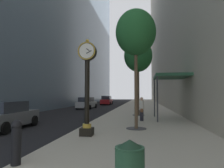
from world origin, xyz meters
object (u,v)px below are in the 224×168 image
street_tree_mid_near (138,56)px  car_silver_near (87,103)px  street_clock (87,82)px  street_tree_near (136,33)px  bollard_third (86,115)px  bollard_nearest (16,141)px  car_grey_mid (6,116)px  pedestrian_walking (142,108)px  car_red_far (107,100)px

street_tree_mid_near → car_silver_near: bearing=128.5°
street_clock → street_tree_near: size_ratio=0.67×
bollard_third → bollard_nearest: bearing=-90.0°
car_grey_mid → bollard_third: bearing=14.3°
street_tree_near → street_tree_mid_near: (0.00, 7.10, 0.09)m
street_clock → pedestrian_walking: 6.17m
street_clock → bollard_nearest: bearing=-101.8°
street_tree_near → car_red_far: street_tree_near is taller
bollard_nearest → car_red_far: (-3.58, 33.58, 0.08)m
street_clock → car_grey_mid: 5.75m
bollard_nearest → bollard_third: bearing=90.0°
bollard_nearest → car_grey_mid: (-4.41, 5.52, 0.02)m
street_clock → bollard_nearest: 4.37m
street_tree_near → car_silver_near: size_ratio=1.41×
street_clock → street_tree_near: street_tree_near is taller
street_tree_near → pedestrian_walking: (0.29, 3.29, -4.37)m
bollard_third → car_red_far: (-3.58, 26.94, 0.08)m
bollard_third → car_grey_mid: 4.55m
street_clock → car_grey_mid: bearing=162.8°
bollard_nearest → street_tree_mid_near: (2.96, 13.18, 4.72)m
pedestrian_walking → car_red_far: bearing=105.7°
street_clock → car_silver_near: 19.43m
street_clock → street_tree_mid_near: 9.96m
bollard_third → pedestrian_walking: 4.24m
street_clock → car_silver_near: street_clock is taller
street_tree_mid_near → car_grey_mid: (-7.37, -7.66, -4.70)m
street_clock → street_tree_near: 4.17m
street_clock → pedestrian_walking: size_ratio=2.65×
street_clock → street_tree_mid_near: (2.15, 9.28, 2.93)m
bollard_third → car_silver_near: bearing=105.7°
street_clock → street_tree_near: bearing=45.3°
street_tree_near → street_tree_mid_near: 7.11m
car_grey_mid → pedestrian_walking: bearing=26.7°
pedestrian_walking → street_tree_mid_near: bearing=94.3°
car_grey_mid → street_clock: bearing=-17.2°
street_tree_mid_near → car_red_far: (-6.54, 20.40, -4.64)m
car_silver_near → street_clock: bearing=-74.2°
bollard_third → car_silver_near: (-4.46, 15.87, 0.03)m
car_silver_near → car_red_far: bearing=85.4°
street_clock → car_red_far: (-4.39, 29.68, -1.72)m
bollard_third → car_grey_mid: bearing=-165.7°
bollard_third → street_tree_near: (2.96, -0.57, 4.63)m
street_clock → street_tree_mid_near: street_tree_mid_near is taller
street_clock → pedestrian_walking: street_clock is taller
street_tree_near → car_grey_mid: bearing=-175.7°
street_tree_near → bollard_third: bearing=169.1°
bollard_nearest → pedestrian_walking: bearing=70.9°
bollard_third → street_tree_mid_near: bearing=65.6°
car_silver_near → car_grey_mid: 17.00m
street_tree_near → bollard_nearest: bearing=-116.0°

